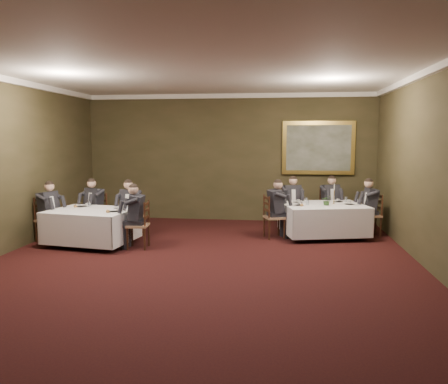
% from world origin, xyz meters
% --- Properties ---
extents(ground, '(10.00, 10.00, 0.00)m').
position_xyz_m(ground, '(0.00, 0.00, 0.00)').
color(ground, black).
rests_on(ground, ground).
extents(ceiling, '(8.00, 10.00, 0.10)m').
position_xyz_m(ceiling, '(0.00, 0.00, 3.50)').
color(ceiling, silver).
rests_on(ceiling, back_wall).
extents(back_wall, '(8.00, 0.10, 3.50)m').
position_xyz_m(back_wall, '(0.00, 5.00, 1.75)').
color(back_wall, '#332F19').
rests_on(back_wall, ground).
extents(front_wall, '(8.00, 0.10, 3.50)m').
position_xyz_m(front_wall, '(0.00, -5.00, 1.75)').
color(front_wall, '#332F19').
rests_on(front_wall, ground).
extents(crown_molding, '(8.00, 10.00, 0.12)m').
position_xyz_m(crown_molding, '(0.00, 0.00, 3.44)').
color(crown_molding, white).
rests_on(crown_molding, back_wall).
extents(table_main, '(2.14, 1.82, 0.67)m').
position_xyz_m(table_main, '(2.44, 3.15, 0.45)').
color(table_main, black).
rests_on(table_main, ground).
extents(table_second, '(1.93, 1.58, 0.67)m').
position_xyz_m(table_second, '(-2.60, 1.73, 0.45)').
color(table_second, black).
rests_on(table_second, ground).
extents(chair_main_backleft, '(0.54, 0.52, 1.00)m').
position_xyz_m(chair_main_backleft, '(1.73, 3.96, 0.28)').
color(chair_main_backleft, '#946E4B').
rests_on(chair_main_backleft, ground).
extents(diner_main_backleft, '(0.52, 0.57, 1.35)m').
position_xyz_m(diner_main_backleft, '(1.73, 3.95, 0.51)').
color(diner_main_backleft, black).
rests_on(diner_main_backleft, chair_main_backleft).
extents(chair_main_backright, '(0.55, 0.53, 1.00)m').
position_xyz_m(chair_main_backright, '(2.70, 4.20, 0.28)').
color(chair_main_backright, '#946E4B').
rests_on(chair_main_backright, ground).
extents(diner_main_backright, '(0.53, 0.58, 1.35)m').
position_xyz_m(diner_main_backright, '(2.70, 4.19, 0.51)').
color(diner_main_backright, black).
rests_on(diner_main_backright, chair_main_backright).
extents(chair_main_endleft, '(0.55, 0.56, 1.00)m').
position_xyz_m(chair_main_endleft, '(1.29, 2.87, 0.28)').
color(chair_main_endleft, '#946E4B').
rests_on(chair_main_endleft, ground).
extents(diner_main_endleft, '(0.59, 0.54, 1.35)m').
position_xyz_m(diner_main_endleft, '(1.30, 2.87, 0.51)').
color(diner_main_endleft, black).
rests_on(diner_main_endleft, chair_main_endleft).
extents(chair_main_endright, '(0.46, 0.47, 1.00)m').
position_xyz_m(chair_main_endright, '(3.59, 3.43, 0.28)').
color(chair_main_endright, '#946E4B').
rests_on(chair_main_endright, ground).
extents(diner_main_endright, '(0.51, 0.44, 1.35)m').
position_xyz_m(diner_main_endright, '(3.57, 3.43, 0.51)').
color(diner_main_endright, black).
rests_on(diner_main_endright, chair_main_endright).
extents(chair_sec_backleft, '(0.57, 0.55, 1.00)m').
position_xyz_m(chair_sec_backleft, '(-2.93, 2.68, 0.28)').
color(chair_sec_backleft, '#946E4B').
rests_on(chair_sec_backleft, ground).
extents(diner_sec_backleft, '(0.55, 0.59, 1.35)m').
position_xyz_m(diner_sec_backleft, '(-2.94, 2.67, 0.51)').
color(diner_sec_backleft, black).
rests_on(diner_sec_backleft, chair_sec_backleft).
extents(chair_sec_backright, '(0.52, 0.50, 1.00)m').
position_xyz_m(chair_sec_backright, '(-2.00, 2.55, 0.28)').
color(chair_sec_backright, '#946E4B').
rests_on(chair_sec_backright, ground).
extents(diner_sec_backright, '(0.49, 0.55, 1.35)m').
position_xyz_m(diner_sec_backright, '(-2.00, 2.54, 0.51)').
color(diner_sec_backright, black).
rests_on(diner_sec_backright, chair_sec_backright).
extents(chair_sec_endright, '(0.45, 0.47, 1.00)m').
position_xyz_m(chair_sec_endright, '(-1.50, 1.57, 0.28)').
color(chair_sec_endright, '#946E4B').
rests_on(chair_sec_endright, ground).
extents(diner_sec_endright, '(0.51, 0.44, 1.35)m').
position_xyz_m(diner_sec_endright, '(-1.51, 1.56, 0.51)').
color(diner_sec_endright, black).
rests_on(diner_sec_endright, chair_sec_endright).
extents(chair_sec_endleft, '(0.53, 0.54, 1.00)m').
position_xyz_m(chair_sec_endleft, '(-3.70, 1.89, 0.28)').
color(chair_sec_endleft, '#946E4B').
rests_on(chair_sec_endleft, ground).
extents(diner_sec_endleft, '(0.58, 0.52, 1.35)m').
position_xyz_m(diner_sec_endleft, '(-3.69, 1.89, 0.51)').
color(diner_sec_endleft, black).
rests_on(diner_sec_endleft, chair_sec_endleft).
extents(centerpiece, '(0.24, 0.21, 0.25)m').
position_xyz_m(centerpiece, '(2.50, 3.02, 0.89)').
color(centerpiece, '#2D5926').
rests_on(centerpiece, table_main).
extents(candlestick, '(0.07, 0.07, 0.49)m').
position_xyz_m(candlestick, '(2.68, 3.25, 0.94)').
color(candlestick, '#AE8B35').
rests_on(candlestick, table_main).
extents(place_setting_table_main, '(0.33, 0.31, 0.14)m').
position_xyz_m(place_setting_table_main, '(1.91, 3.44, 0.80)').
color(place_setting_table_main, white).
rests_on(place_setting_table_main, table_main).
extents(place_setting_table_second, '(0.33, 0.31, 0.14)m').
position_xyz_m(place_setting_table_second, '(-2.96, 2.18, 0.80)').
color(place_setting_table_second, white).
rests_on(place_setting_table_second, table_second).
extents(painting, '(1.92, 0.09, 1.44)m').
position_xyz_m(painting, '(2.44, 4.94, 2.04)').
color(painting, '#E8C855').
rests_on(painting, back_wall).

